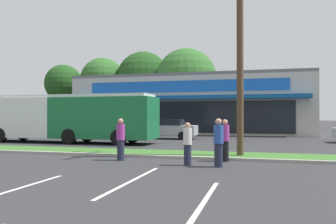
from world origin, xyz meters
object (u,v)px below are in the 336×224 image
pedestrian_near_bench (121,139)px  utility_pole (237,21)px  city_bus (66,117)px  pedestrian_mid (188,144)px  car_4 (46,128)px  car_5 (167,129)px  pedestrian_far (225,140)px  pedestrian_by_pole (218,143)px

pedestrian_near_bench → utility_pole: bearing=-144.3°
pedestrian_near_bench → city_bus: bearing=-35.5°
city_bus → pedestrian_near_bench: (7.25, -7.52, -0.89)m
city_bus → pedestrian_mid: city_bus is taller
city_bus → car_4: bearing=-44.5°
city_bus → car_5: city_bus is taller
city_bus → car_4: size_ratio=2.83×
car_4 → pedestrian_far: size_ratio=2.61×
pedestrian_by_pole → pedestrian_far: bearing=19.6°
car_5 → pedestrian_far: (5.79, -12.02, 0.07)m
city_bus → pedestrian_by_pole: (11.43, -8.28, -0.87)m
pedestrian_far → pedestrian_mid: bearing=165.1°
city_bus → pedestrian_far: bearing=150.2°
city_bus → pedestrian_by_pole: size_ratio=7.15×
pedestrian_far → car_5: bearing=50.7°
city_bus → car_4: 7.48m
car_4 → car_5: bearing=-179.5°
pedestrian_mid → pedestrian_near_bench: bearing=-85.6°
car_4 → car_5: car_5 is taller
car_4 → pedestrian_by_pole: pedestrian_by_pole is taller
car_4 → pedestrian_near_bench: (12.51, -12.74, 0.12)m
pedestrian_near_bench → pedestrian_by_pole: (4.17, -0.76, 0.01)m
pedestrian_mid → utility_pole: bearing=167.2°
utility_pole → pedestrian_by_pole: utility_pole is taller
city_bus → pedestrian_near_bench: 10.49m
utility_pole → pedestrian_far: 5.42m
car_5 → utility_pole: bearing=120.2°
city_bus → pedestrian_far: size_ratio=7.38×
utility_pole → pedestrian_far: (-0.40, -1.37, -5.23)m
car_5 → pedestrian_by_pole: size_ratio=2.68×
city_bus → pedestrian_by_pole: city_bus is taller
car_4 → pedestrian_by_pole: 21.46m
pedestrian_by_pole → pedestrian_mid: size_ratio=1.09×
car_4 → pedestrian_by_pole: bearing=141.0°
car_4 → pedestrian_by_pole: (16.68, -13.51, 0.13)m
pedestrian_by_pole → pedestrian_mid: 1.18m
pedestrian_by_pole → pedestrian_far: pedestrian_by_pole is taller
pedestrian_by_pole → pedestrian_mid: pedestrian_by_pole is taller
car_5 → pedestrian_mid: (4.55, -13.51, 0.02)m
city_bus → car_4: city_bus is taller
car_4 → pedestrian_far: bearing=144.6°
utility_pole → city_bus: (-11.90, 5.33, -4.33)m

